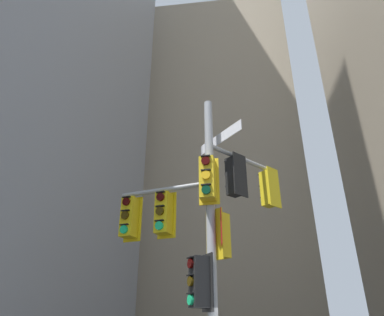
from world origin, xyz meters
name	(u,v)px	position (x,y,z in m)	size (l,w,h in m)	color
building_mid_block	(206,177)	(-2.14, 25.63, 15.86)	(16.71, 16.71, 31.71)	tan
signal_pole_assembly	(207,219)	(-0.12, 0.33, 4.44)	(4.17, 2.48, 7.48)	#9EA0A3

